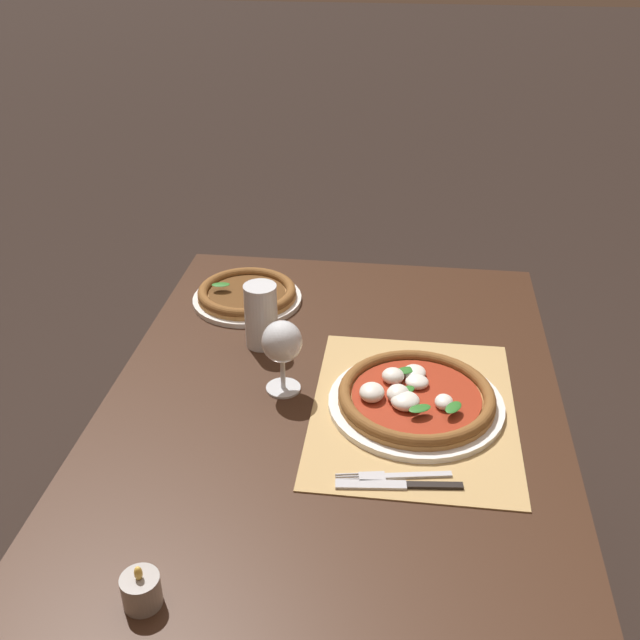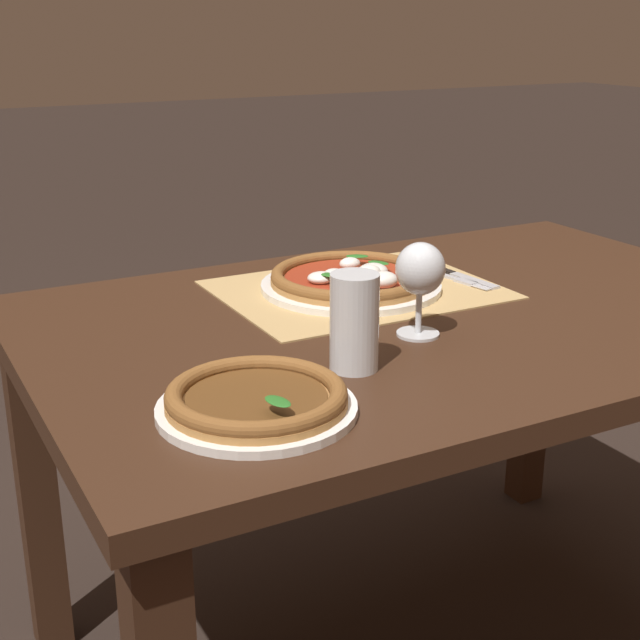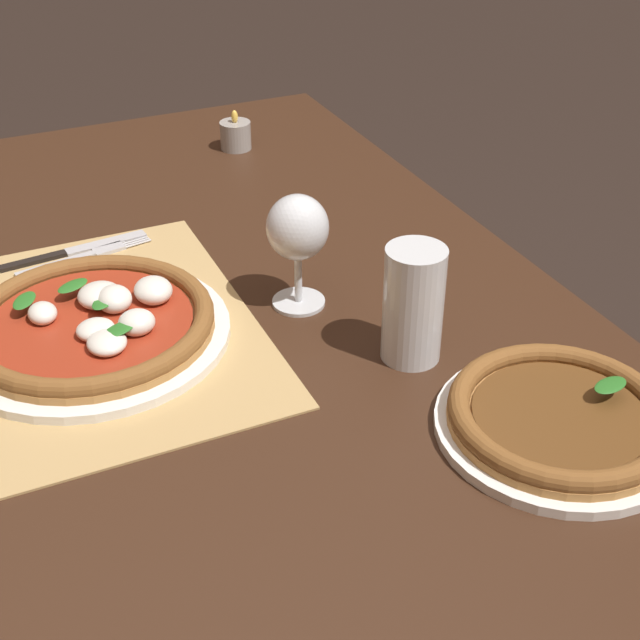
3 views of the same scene
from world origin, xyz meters
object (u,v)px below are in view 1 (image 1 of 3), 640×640
Objects in this scene: fork at (393,476)px; knife at (399,485)px; pizza_far at (247,294)px; pint_glass at (261,317)px; wine_glass at (282,345)px; votive_candle at (141,591)px; pizza_near at (415,397)px.

fork is 0.93× the size of knife.
pizza_far is 0.21m from pint_glass.
wine_glass is 0.56m from votive_candle.
votive_candle is (-0.70, 0.03, -0.05)m from pint_glass.
pizza_far reaches higher than knife.
knife is at bearing -136.94° from wine_glass.
fork is (-0.24, -0.23, -0.10)m from wine_glass.
pizza_far is at bearing 22.93° from wine_glass.
pint_glass is at bearing 36.85° from knife.
pizza_far is at bearing 32.56° from knife.
pint_glass is 2.01× the size of votive_candle.
wine_glass reaches higher than pizza_far.
pizza_near is 4.73× the size of votive_candle.
pizza_near reaches higher than knife.
pint_glass reaches higher than fork.
pizza_near is 0.23m from knife.
pizza_near is at bearing -119.56° from pint_glass.
knife is (-0.23, 0.02, -0.02)m from pizza_near.
pint_glass reaches higher than votive_candle.
knife is 2.99× the size of votive_candle.
pint_glass is at bearing 24.66° from wine_glass.
pizza_near is 1.29× the size of pizza_far.
pizza_far is at bearing 47.25° from pizza_near.
votive_candle is at bearing 131.74° from fork.
pizza_near is 0.28m from wine_glass.
pizza_far is 3.68× the size of votive_candle.
pint_glass is 0.71m from votive_candle.
pizza_far is 0.39m from wine_glass.
pizza_near is 0.21m from fork.
pint_glass is at bearing -158.61° from pizza_far.
pint_glass is (-0.19, -0.07, 0.05)m from pizza_far.
wine_glass is at bearing -11.37° from votive_candle.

